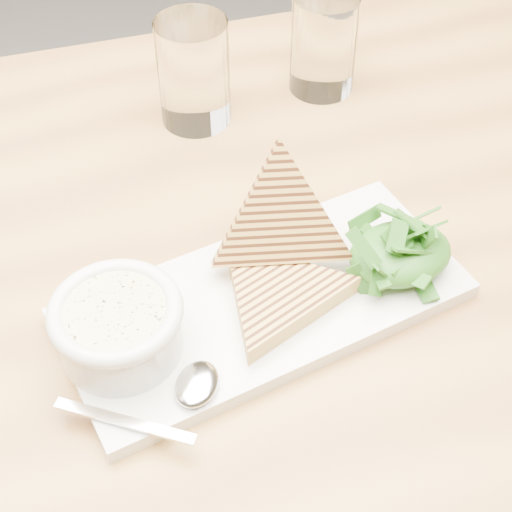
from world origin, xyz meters
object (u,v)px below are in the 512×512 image
object	(u,v)px
soup_bowl	(119,332)
glass_far	(323,44)
table_top	(306,249)
platter	(264,303)
glass_near	(194,72)

from	to	relation	value
soup_bowl	glass_far	world-z (taller)	glass_far
table_top	glass_far	bearing A→B (deg)	62.75
platter	soup_bowl	world-z (taller)	soup_bowl
table_top	soup_bowl	size ratio (longest dim) A/B	12.04
table_top	soup_bowl	xyz separation A→B (m)	(-0.21, -0.08, 0.06)
table_top	platter	bearing A→B (deg)	-135.68
table_top	platter	xyz separation A→B (m)	(-0.07, -0.07, 0.03)
table_top	platter	size ratio (longest dim) A/B	3.45
glass_far	soup_bowl	bearing A→B (deg)	-136.34
table_top	glass_far	world-z (taller)	glass_far
glass_near	glass_far	size ratio (longest dim) A/B	1.04
platter	soup_bowl	size ratio (longest dim) A/B	3.49
table_top	glass_near	distance (m)	0.24
glass_far	glass_near	bearing A→B (deg)	-177.99
table_top	soup_bowl	world-z (taller)	soup_bowl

